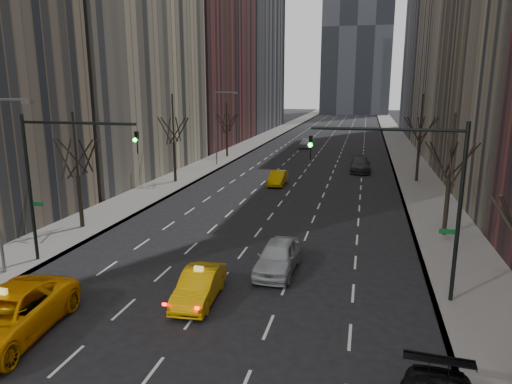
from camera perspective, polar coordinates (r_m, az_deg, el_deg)
The scene contains 17 objects.
sidewalk_left at distance 81.29m, azimuth -0.06°, elevation 6.27°, with size 4.50×320.00×0.15m, color slate.
sidewalk_right at distance 79.25m, azimuth 17.51°, elevation 5.50°, with size 4.50×320.00×0.15m, color slate.
bld_left_far at distance 80.62m, azimuth -7.68°, elevation 21.74°, with size 14.00×28.00×44.00m, color brown.
tree_lw_b at distance 32.93m, azimuth -21.35°, elevation 1.92°, with size 3.36×3.50×7.82m.
tree_lw_c at distance 46.74m, azimuth -10.22°, elevation 6.01°, with size 3.36×3.50×8.74m.
tree_lw_d at distance 63.59m, azimuth -3.68°, elevation 7.54°, with size 3.36×3.50×7.36m.
tree_rw_b at distance 31.49m, azimuth 22.98°, elevation 1.31°, with size 3.36×3.50×7.82m.
tree_rw_c at distance 49.09m, azimuth 19.73°, elevation 5.78°, with size 3.36×3.50×8.74m.
traffic_mast_left at distance 26.18m, azimuth -23.85°, elevation 2.99°, with size 6.69×0.39×8.00m.
traffic_mast_right at distance 21.02m, azimuth 19.86°, elevation 1.13°, with size 6.69×0.39×8.00m.
streetlight_far at distance 56.42m, azimuth -4.68°, elevation 8.94°, with size 2.83×0.22×9.00m.
taxi_suv at distance 20.52m, azimuth -28.86°, elevation -13.49°, with size 3.08×6.68×1.86m, color #FFA505.
taxi_sedan at distance 21.26m, azimuth -7.11°, elevation -11.58°, with size 1.53×4.38×1.44m, color #E3A204.
silver_sedan_ahead at distance 24.23m, azimuth 2.75°, elevation -8.07°, with size 1.95×4.85×1.65m, color #A6A9AE.
far_taxi at distance 45.51m, azimuth 2.75°, elevation 1.75°, with size 1.46×4.20×1.38m, color #D6A004.
far_suv_grey at distance 54.18m, azimuth 12.88°, elevation 3.39°, with size 2.32×5.71×1.66m, color #2F2F35.
far_car_white at distance 74.51m, azimuth 6.21°, elevation 6.10°, with size 1.76×4.37×1.49m, color silver.
Camera 1 is at (6.69, -8.49, 9.51)m, focal length 32.00 mm.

